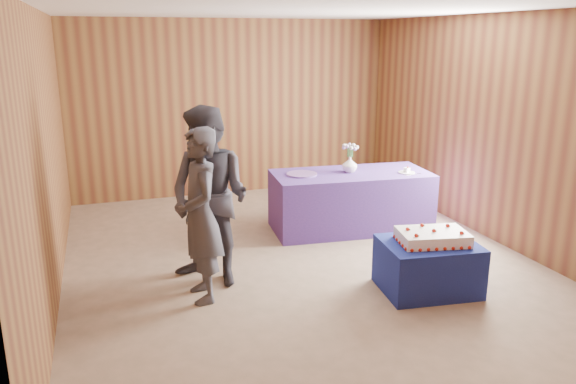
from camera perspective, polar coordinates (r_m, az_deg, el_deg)
name	(u,v)px	position (r m, az deg, el deg)	size (l,w,h in m)	color
ground	(297,258)	(6.42, 0.89, -6.71)	(6.00, 6.00, 0.00)	gray
room_shell	(297,98)	(5.98, 0.96, 9.51)	(5.04, 6.04, 2.72)	brown
cake_table	(428,266)	(5.73, 14.02, -7.34)	(0.90, 0.70, 0.50)	navy
serving_table	(350,201)	(7.31, 6.36, -0.89)	(2.00, 0.90, 0.75)	#55328A
sheet_cake	(432,237)	(5.62, 14.47, -4.44)	(0.75, 0.58, 0.16)	white
vase	(350,165)	(7.22, 6.29, 2.79)	(0.19, 0.19, 0.20)	white
flower_spray	(350,146)	(7.18, 6.35, 4.64)	(0.22, 0.21, 0.16)	#2C7031
platter	(302,174)	(7.05, 1.42, 1.83)	(0.39, 0.39, 0.02)	#7451A2
plate	(407,172)	(7.31, 11.97, 1.95)	(0.21, 0.21, 0.01)	silver
cake_slice	(407,170)	(7.31, 11.99, 2.23)	(0.08, 0.08, 0.08)	white
knife	(413,175)	(7.23, 12.55, 1.74)	(0.26, 0.02, 0.00)	silver
guest_left	(200,216)	(5.26, -8.89, -2.40)	(0.60, 0.40, 1.65)	#393943
guest_right	(210,198)	(5.57, -7.96, -0.56)	(0.87, 0.68, 1.80)	#32303A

